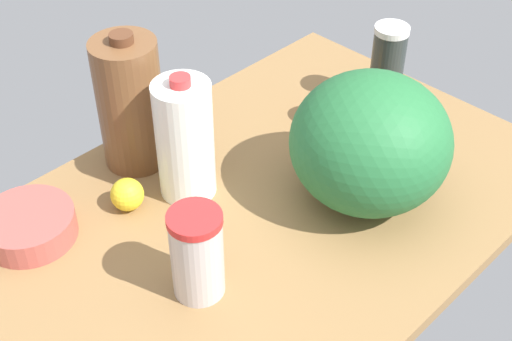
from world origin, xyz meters
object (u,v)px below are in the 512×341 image
(tumbler_cup, at_px, (197,254))
(lemon_near_front, at_px, (127,194))
(chocolate_milk_jug, at_px, (130,104))
(orange_loose, at_px, (324,106))
(shaker_bottle, at_px, (387,65))
(mixing_bowl, at_px, (29,225))
(milk_jug, at_px, (185,140))
(watermelon, at_px, (370,143))

(tumbler_cup, height_order, lemon_near_front, tumbler_cup)
(chocolate_milk_jug, relative_size, orange_loose, 3.80)
(orange_loose, xyz_separation_m, lemon_near_front, (0.48, -0.08, -0.01))
(shaker_bottle, xyz_separation_m, orange_loose, (0.15, -0.05, -0.06))
(tumbler_cup, bearing_deg, mixing_bowl, -67.13)
(mixing_bowl, bearing_deg, milk_jug, 159.30)
(watermelon, bearing_deg, chocolate_milk_jug, -59.59)
(mixing_bowl, bearing_deg, shaker_bottle, 166.51)
(milk_jug, relative_size, chocolate_milk_jug, 0.90)
(mixing_bowl, relative_size, chocolate_milk_jug, 0.59)
(watermelon, distance_m, orange_loose, 0.27)
(lemon_near_front, bearing_deg, chocolate_milk_jug, -134.28)
(shaker_bottle, bearing_deg, tumbler_cup, 10.16)
(chocolate_milk_jug, xyz_separation_m, orange_loose, (-0.37, 0.19, -0.10))
(milk_jug, distance_m, lemon_near_front, 0.15)
(tumbler_cup, relative_size, milk_jug, 0.65)
(chocolate_milk_jug, bearing_deg, watermelon, 120.41)
(tumbler_cup, relative_size, chocolate_milk_jug, 0.58)
(watermelon, height_order, lemon_near_front, watermelon)
(mixing_bowl, xyz_separation_m, chocolate_milk_jug, (-0.28, -0.04, 0.11))
(mixing_bowl, distance_m, shaker_bottle, 0.83)
(watermelon, xyz_separation_m, chocolate_milk_jug, (0.24, -0.41, 0.01))
(tumbler_cup, xyz_separation_m, orange_loose, (-0.52, -0.17, -0.05))
(watermelon, xyz_separation_m, orange_loose, (-0.14, -0.22, -0.09))
(orange_loose, bearing_deg, mixing_bowl, -12.53)
(watermelon, bearing_deg, shaker_bottle, -149.38)
(tumbler_cup, relative_size, watermelon, 0.57)
(lemon_near_front, bearing_deg, shaker_bottle, 168.58)
(tumbler_cup, height_order, mixing_bowl, tumbler_cup)
(tumbler_cup, bearing_deg, milk_jug, -127.08)
(milk_jug, distance_m, orange_loose, 0.38)
(shaker_bottle, bearing_deg, orange_loose, -17.46)
(watermelon, distance_m, lemon_near_front, 0.47)
(shaker_bottle, bearing_deg, watermelon, 30.62)
(watermelon, xyz_separation_m, lemon_near_front, (0.34, -0.30, -0.10))
(watermelon, bearing_deg, tumbler_cup, -7.61)
(chocolate_milk_jug, bearing_deg, mixing_bowl, 8.41)
(milk_jug, bearing_deg, watermelon, 131.64)
(milk_jug, bearing_deg, lemon_near_front, -20.69)
(mixing_bowl, distance_m, orange_loose, 0.67)
(mixing_bowl, bearing_deg, chocolate_milk_jug, -171.59)
(orange_loose, bearing_deg, shaker_bottle, 162.54)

